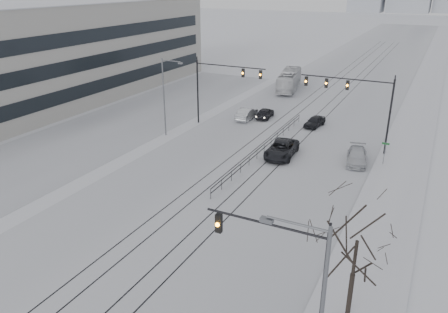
% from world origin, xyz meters
% --- Properties ---
extents(road, '(22.00, 260.00, 0.02)m').
position_xyz_m(road, '(0.00, 60.00, 0.01)').
color(road, silver).
rests_on(road, ground).
extents(sidewalk_east, '(5.00, 260.00, 0.16)m').
position_xyz_m(sidewalk_east, '(13.50, 60.00, 0.08)').
color(sidewalk_east, silver).
rests_on(sidewalk_east, ground).
extents(curb, '(0.10, 260.00, 0.12)m').
position_xyz_m(curb, '(11.05, 60.00, 0.06)').
color(curb, gray).
rests_on(curb, ground).
extents(parking_strip, '(14.00, 60.00, 0.03)m').
position_xyz_m(parking_strip, '(-20.00, 35.00, 0.01)').
color(parking_strip, silver).
rests_on(parking_strip, ground).
extents(tram_rails, '(5.30, 180.00, 0.01)m').
position_xyz_m(tram_rails, '(-0.00, 40.00, 0.02)').
color(tram_rails, black).
rests_on(tram_rails, ground).
extents(office_building, '(20.20, 62.20, 14.11)m').
position_xyz_m(office_building, '(-37.97, 35.00, 7.06)').
color(office_building, '#B2AFA8').
rests_on(office_building, ground).
extents(traffic_mast_near, '(6.10, 0.37, 7.00)m').
position_xyz_m(traffic_mast_near, '(10.79, 6.00, 4.56)').
color(traffic_mast_near, black).
rests_on(traffic_mast_near, ground).
extents(traffic_mast_ne, '(9.60, 0.37, 8.00)m').
position_xyz_m(traffic_mast_ne, '(8.15, 34.99, 5.76)').
color(traffic_mast_ne, black).
rests_on(traffic_mast_ne, ground).
extents(traffic_mast_nw, '(9.10, 0.37, 8.00)m').
position_xyz_m(traffic_mast_nw, '(-8.52, 36.00, 5.57)').
color(traffic_mast_nw, black).
rests_on(traffic_mast_nw, ground).
extents(street_light_east, '(2.73, 0.25, 9.00)m').
position_xyz_m(street_light_east, '(12.70, 3.00, 5.21)').
color(street_light_east, '#595B60').
rests_on(street_light_east, ground).
extents(street_light_west, '(2.73, 0.25, 9.00)m').
position_xyz_m(street_light_west, '(-12.20, 30.00, 5.21)').
color(street_light_west, '#595B60').
rests_on(street_light_west, ground).
extents(bare_tree, '(4.40, 4.40, 6.10)m').
position_xyz_m(bare_tree, '(13.20, 9.00, 4.49)').
color(bare_tree, black).
rests_on(bare_tree, ground).
extents(median_fence, '(0.06, 24.00, 1.00)m').
position_xyz_m(median_fence, '(0.00, 30.00, 0.53)').
color(median_fence, black).
rests_on(median_fence, ground).
extents(street_sign, '(0.70, 0.06, 2.40)m').
position_xyz_m(street_sign, '(11.80, 32.00, 1.61)').
color(street_sign, '#595B60').
rests_on(street_sign, ground).
extents(sedan_sb_inner, '(1.94, 4.17, 1.38)m').
position_xyz_m(sedan_sb_inner, '(-4.57, 41.67, 0.69)').
color(sedan_sb_inner, black).
rests_on(sedan_sb_inner, ground).
extents(sedan_sb_outer, '(1.80, 4.69, 1.52)m').
position_xyz_m(sedan_sb_outer, '(-6.53, 40.10, 0.76)').
color(sedan_sb_outer, silver).
rests_on(sedan_sb_outer, ground).
extents(sedan_nb_front, '(3.00, 5.86, 1.58)m').
position_xyz_m(sedan_nb_front, '(2.00, 29.79, 0.79)').
color(sedan_nb_front, black).
rests_on(sedan_nb_front, ground).
extents(sedan_nb_right, '(2.71, 5.00, 1.38)m').
position_xyz_m(sedan_nb_right, '(9.32, 31.50, 0.69)').
color(sedan_nb_right, silver).
rests_on(sedan_nb_right, ground).
extents(sedan_nb_far, '(2.17, 4.08, 1.32)m').
position_xyz_m(sedan_nb_far, '(2.33, 41.02, 0.66)').
color(sedan_nb_far, black).
rests_on(sedan_nb_far, ground).
extents(box_truck, '(4.78, 11.68, 3.17)m').
position_xyz_m(box_truck, '(-7.03, 58.53, 1.59)').
color(box_truck, silver).
rests_on(box_truck, ground).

